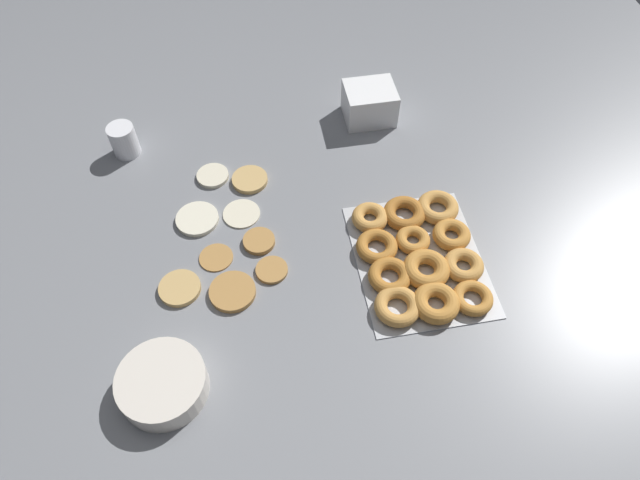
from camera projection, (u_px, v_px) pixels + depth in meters
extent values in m
plane|color=gray|center=(271.00, 232.00, 1.50)|extent=(3.00, 3.00, 0.00)
cylinder|color=#B27F42|center=(216.00, 257.00, 1.45)|extent=(0.09, 0.09, 0.01)
cylinder|color=silver|center=(197.00, 219.00, 1.52)|extent=(0.11, 0.11, 0.01)
cylinder|color=#B27F42|center=(233.00, 292.00, 1.39)|extent=(0.11, 0.11, 0.01)
cylinder|color=tan|center=(180.00, 288.00, 1.39)|extent=(0.10, 0.10, 0.01)
cylinder|color=tan|center=(250.00, 180.00, 1.61)|extent=(0.10, 0.10, 0.01)
cylinder|color=beige|center=(213.00, 176.00, 1.62)|extent=(0.09, 0.09, 0.01)
cylinder|color=#B27F42|center=(259.00, 241.00, 1.48)|extent=(0.08, 0.08, 0.01)
cylinder|color=#B27F42|center=(272.00, 270.00, 1.43)|extent=(0.08, 0.08, 0.01)
cylinder|color=beige|center=(241.00, 213.00, 1.54)|extent=(0.10, 0.10, 0.01)
cube|color=silver|center=(419.00, 259.00, 1.45)|extent=(0.40, 0.32, 0.01)
torus|color=#C68438|center=(473.00, 298.00, 1.36)|extent=(0.10, 0.10, 0.03)
torus|color=#D19347|center=(464.00, 265.00, 1.41)|extent=(0.10, 0.10, 0.03)
torus|color=#C68438|center=(452.00, 235.00, 1.47)|extent=(0.10, 0.10, 0.03)
torus|color=#D19347|center=(438.00, 207.00, 1.53)|extent=(0.11, 0.11, 0.03)
torus|color=#C68438|center=(436.00, 303.00, 1.35)|extent=(0.11, 0.11, 0.04)
torus|color=#C68438|center=(426.00, 269.00, 1.40)|extent=(0.12, 0.12, 0.04)
torus|color=#C68438|center=(413.00, 240.00, 1.46)|extent=(0.09, 0.09, 0.03)
torus|color=#AD6B28|center=(404.00, 213.00, 1.51)|extent=(0.11, 0.11, 0.03)
torus|color=#D19347|center=(397.00, 306.00, 1.35)|extent=(0.11, 0.11, 0.03)
torus|color=#B7752D|center=(390.00, 276.00, 1.40)|extent=(0.11, 0.11, 0.03)
torus|color=#B7752D|center=(377.00, 247.00, 1.45)|extent=(0.11, 0.11, 0.03)
torus|color=#D19347|center=(370.00, 217.00, 1.51)|extent=(0.10, 0.10, 0.03)
cylinder|color=silver|center=(163.00, 384.00, 1.22)|extent=(0.19, 0.19, 0.06)
cube|color=white|center=(369.00, 114.00, 1.76)|extent=(0.13, 0.15, 0.03)
cube|color=white|center=(369.00, 107.00, 1.74)|extent=(0.13, 0.15, 0.03)
cube|color=white|center=(370.00, 100.00, 1.72)|extent=(0.13, 0.15, 0.03)
cube|color=white|center=(370.00, 93.00, 1.70)|extent=(0.13, 0.15, 0.03)
cylinder|color=white|center=(124.00, 140.00, 1.64)|extent=(0.08, 0.08, 0.10)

